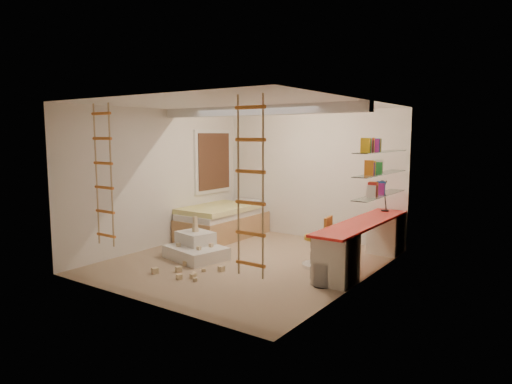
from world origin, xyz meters
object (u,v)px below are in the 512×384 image
Objects in this scene: swivel_chair at (319,248)px; play_platform at (196,248)px; bed at (223,221)px; desk at (363,242)px.

swivel_chair is 0.75× the size of play_platform.
play_platform is (0.63, -1.53, -0.16)m from bed.
bed is 2.74m from swivel_chair.
desk is 2.52× the size of play_platform.
desk is 3.37× the size of swivel_chair.
swivel_chair reaches higher than bed.
desk reaches higher than play_platform.
bed is at bearing 173.51° from desk.
swivel_chair is 2.12m from play_platform.
play_platform is (-2.56, -1.17, -0.24)m from desk.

